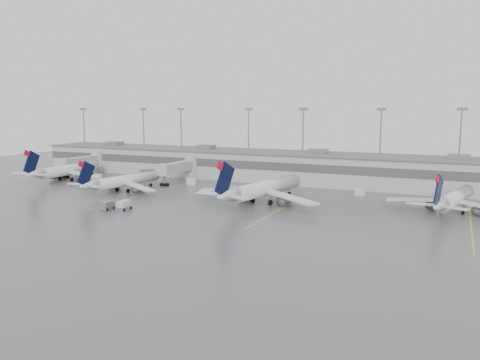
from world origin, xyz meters
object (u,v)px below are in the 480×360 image
at_px(jet_mid_right, 263,188).
at_px(jet_mid_left, 124,181).
at_px(jet_far_left, 67,170).
at_px(jet_far_right, 454,199).
at_px(baggage_tug, 124,206).

bearing_deg(jet_mid_right, jet_mid_left, -167.30).
relative_size(jet_far_left, jet_mid_left, 1.12).
bearing_deg(jet_mid_right, jet_far_right, 22.34).
height_order(jet_mid_left, baggage_tug, jet_mid_left).
height_order(jet_far_right, baggage_tug, jet_far_right).
height_order(jet_mid_right, baggage_tug, jet_mid_right).
distance_m(jet_far_left, jet_far_right, 100.31).
xyz_separation_m(jet_far_left, jet_far_right, (100.31, 0.52, -0.26)).
height_order(jet_far_left, jet_far_right, jet_far_left).
distance_m(jet_mid_left, jet_far_right, 74.38).
bearing_deg(jet_far_left, jet_mid_left, -19.47).
bearing_deg(baggage_tug, jet_far_left, 147.92).
xyz_separation_m(jet_mid_right, jet_far_right, (37.33, 7.37, -0.48)).
relative_size(jet_mid_right, jet_far_right, 1.17).
xyz_separation_m(jet_far_right, baggage_tug, (-60.30, -25.33, -2.08)).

